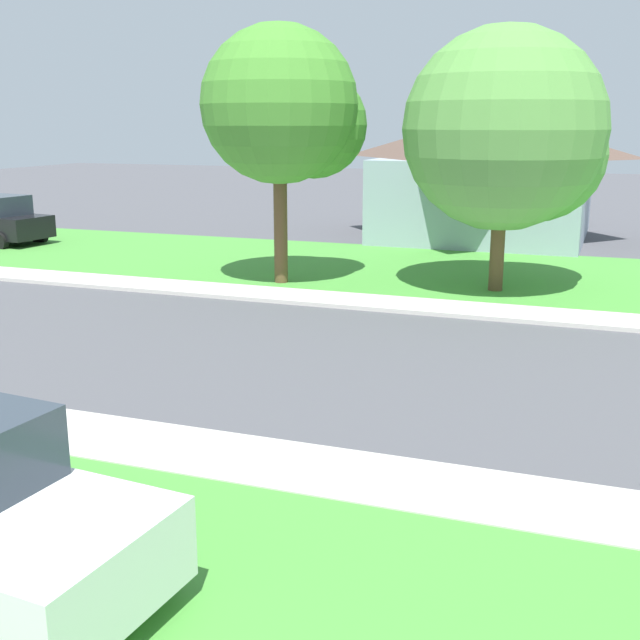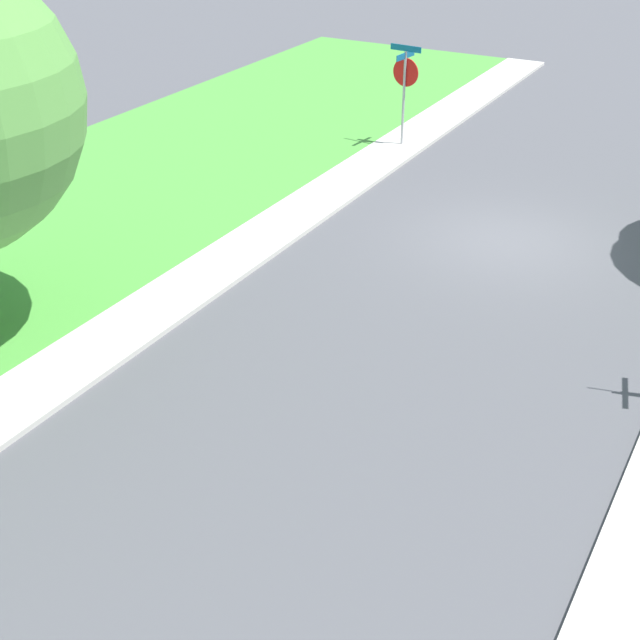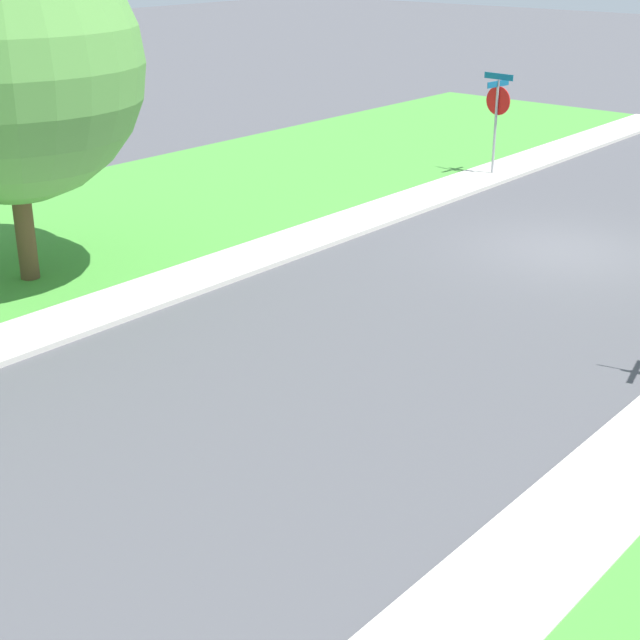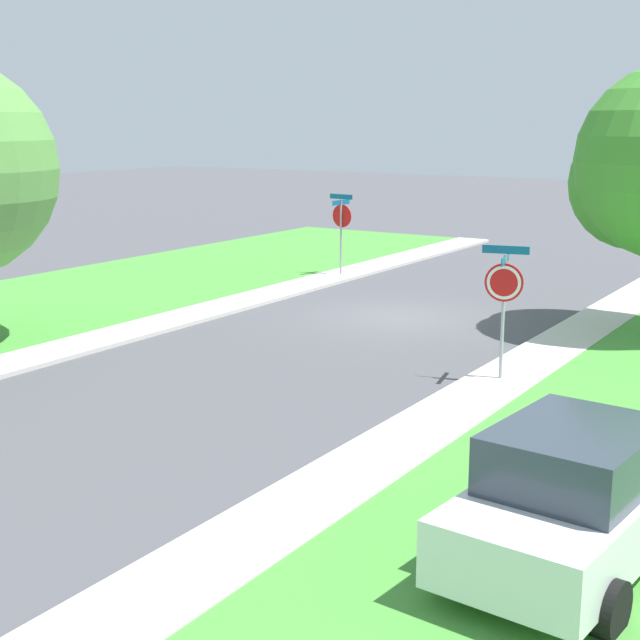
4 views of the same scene
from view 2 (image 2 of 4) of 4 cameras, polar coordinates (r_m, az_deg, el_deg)
name	(u,v)px [view 2 (image 2 of 4)]	position (r m, az deg, el deg)	size (l,w,h in m)	color
ground_plane	(508,241)	(20.03, 11.74, 4.87)	(120.00, 120.00, 0.00)	#4C4C51
stop_sign_near_corner	(405,79)	(25.19, 5.37, 14.88)	(0.92, 0.92, 2.77)	#9E9EA3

